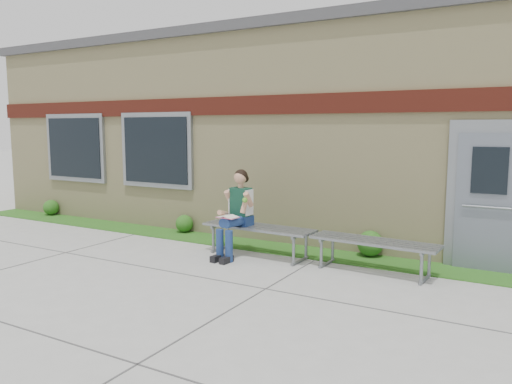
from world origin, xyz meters
The scene contains 9 objects.
ground centered at (0.00, 0.00, 0.00)m, with size 80.00×80.00×0.00m, color #9E9E99.
grass_strip centered at (0.00, 2.60, 0.01)m, with size 16.00×0.80×0.02m, color #155115.
school_building centered at (0.00, 5.99, 2.10)m, with size 16.20×6.22×4.20m.
bench_left centered at (0.04, 2.00, 0.40)m, with size 2.01×0.64×0.52m.
bench_right centered at (2.04, 2.00, 0.39)m, with size 1.95×0.65×0.50m.
girl centered at (-0.26, 1.78, 0.78)m, with size 0.52×0.88×1.48m.
shrub_west centered at (-6.36, 2.85, 0.21)m, with size 0.38×0.38×0.38m, color #155115.
shrub_mid centered at (-2.20, 2.85, 0.20)m, with size 0.36×0.36×0.36m, color #155115.
shrub_east centered at (1.74, 2.85, 0.24)m, with size 0.44×0.44×0.44m, color #155115.
Camera 1 is at (4.13, -5.27, 2.19)m, focal length 35.00 mm.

